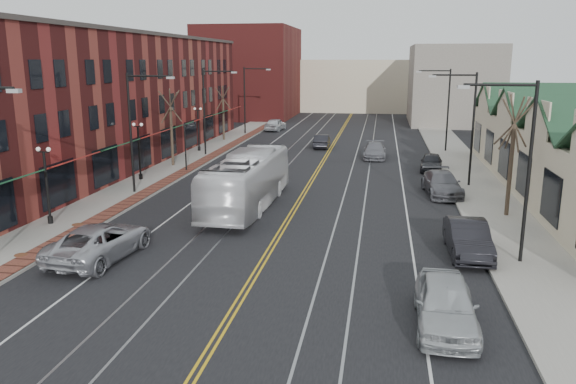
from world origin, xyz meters
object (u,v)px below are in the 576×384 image
(parked_car_a, at_px, (446,304))
(parked_car_d, at_px, (431,162))
(parked_car_b, at_px, (468,238))
(parked_suv, at_px, (100,241))
(parked_car_c, at_px, (442,184))
(transit_bus, at_px, (247,181))

(parked_car_a, distance_m, parked_car_d, 28.74)
(parked_car_a, relative_size, parked_car_b, 1.01)
(parked_suv, bearing_deg, parked_car_d, -119.30)
(parked_car_b, height_order, parked_car_c, parked_car_b)
(transit_bus, distance_m, parked_car_b, 14.08)
(transit_bus, relative_size, parked_car_a, 2.41)
(parked_car_b, bearing_deg, parked_suv, -170.10)
(transit_bus, xyz_separation_m, parked_car_b, (12.25, -6.89, -0.87))
(parked_car_c, relative_size, parked_car_d, 1.28)
(parked_car_b, relative_size, parked_car_d, 1.18)
(parked_car_a, relative_size, parked_car_c, 0.93)
(parked_car_c, distance_m, parked_car_d, 8.71)
(parked_car_a, xyz_separation_m, parked_car_c, (1.80, 19.97, -0.07))
(parked_car_b, distance_m, parked_car_c, 12.26)
(parked_car_c, xyz_separation_m, parked_car_d, (0.00, 8.71, -0.07))
(parked_car_a, xyz_separation_m, parked_car_b, (1.80, 7.71, -0.04))
(transit_bus, height_order, parked_car_d, transit_bus)
(parked_suv, height_order, parked_car_b, parked_suv)
(parked_suv, bearing_deg, parked_car_c, -131.83)
(parked_car_d, bearing_deg, parked_car_a, -87.84)
(parked_car_a, distance_m, parked_car_c, 20.05)
(parked_car_d, bearing_deg, parked_suv, -118.99)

